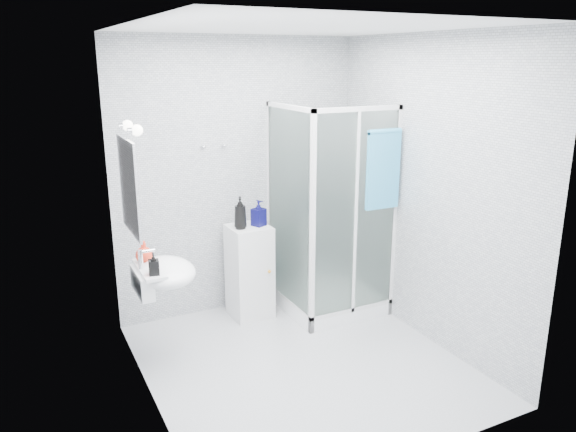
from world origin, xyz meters
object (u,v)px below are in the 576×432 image
shower_enclosure (326,268)px  storage_cabinet (250,271)px  soap_dispenser_black (154,264)px  soap_dispenser_orange (144,252)px  hand_towel (383,167)px  shampoo_bottle_b (259,213)px  wall_basin (162,273)px  shampoo_bottle_a (240,213)px

shower_enclosure → storage_cabinet: 0.73m
storage_cabinet → soap_dispenser_black: (-1.06, -0.73, 0.50)m
soap_dispenser_black → soap_dispenser_orange: bearing=90.9°
hand_towel → soap_dispenser_black: bearing=-177.8°
shampoo_bottle_b → soap_dispenser_black: bearing=-148.3°
wall_basin → soap_dispenser_black: size_ratio=3.37×
shower_enclosure → hand_towel: 1.14m
storage_cabinet → shampoo_bottle_b: (0.09, -0.02, 0.57)m
shampoo_bottle_a → soap_dispenser_black: 1.20m
wall_basin → storage_cabinet: (0.96, 0.57, -0.35)m
shower_enclosure → storage_cabinet: (-0.69, 0.25, -0.00)m
hand_towel → storage_cabinet: bearing=147.3°
hand_towel → shampoo_bottle_a: size_ratio=2.38×
hand_towel → shampoo_bottle_b: size_ratio=2.92×
storage_cabinet → shampoo_bottle_b: bearing=-12.3°
shower_enclosure → hand_towel: shower_enclosure is taller
hand_towel → shampoo_bottle_a: bearing=150.7°
shower_enclosure → shampoo_bottle_b: size_ratio=8.25×
shower_enclosure → wall_basin: 1.72m
soap_dispenser_orange → soap_dispenser_black: (0.00, -0.29, -0.00)m
storage_cabinet → shampoo_bottle_a: shampoo_bottle_a is taller
hand_towel → shampoo_bottle_b: 1.21m
soap_dispenser_black → shower_enclosure: bearing=15.3°
shower_enclosure → shampoo_bottle_b: shower_enclosure is taller
wall_basin → shampoo_bottle_a: 1.05m
shower_enclosure → wall_basin: size_ratio=3.57×
hand_towel → soap_dispenser_orange: 2.15m
storage_cabinet → hand_towel: bearing=-33.9°
wall_basin → storage_cabinet: 1.17m
shampoo_bottle_a → soap_dispenser_orange: size_ratio=1.74×
shower_enclosure → shampoo_bottle_b: bearing=158.7°
wall_basin → soap_dispenser_orange: (-0.10, 0.13, 0.15)m
hand_towel → soap_dispenser_black: 2.14m
shampoo_bottle_b → soap_dispenser_orange: shampoo_bottle_b is taller
shampoo_bottle_b → soap_dispenser_black: shampoo_bottle_b is taller
shower_enclosure → storage_cabinet: bearing=160.0°
wall_basin → shampoo_bottle_a: size_ratio=1.88×
shampoo_bottle_a → shampoo_bottle_b: shampoo_bottle_a is taller
storage_cabinet → hand_towel: (1.02, -0.65, 1.02)m
storage_cabinet → shampoo_bottle_a: 0.60m
storage_cabinet → hand_towel: size_ratio=1.26×
shampoo_bottle_b → hand_towel: bearing=-34.5°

